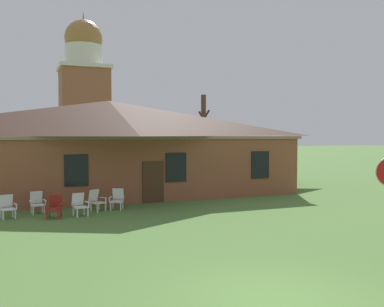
# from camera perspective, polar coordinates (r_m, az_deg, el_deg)

# --- Properties ---
(ground_plane) EXTENTS (200.00, 200.00, 0.00)m
(ground_plane) POSITION_cam_1_polar(r_m,az_deg,el_deg) (9.36, 11.15, -19.03)
(ground_plane) COLOR #517A38
(brick_building) EXTENTS (20.70, 10.40, 5.47)m
(brick_building) POSITION_cam_1_polar(r_m,az_deg,el_deg) (25.89, -11.11, 1.07)
(brick_building) COLOR brown
(brick_building) RESTS_ON ground
(dome_tower) EXTENTS (5.18, 5.18, 16.26)m
(dome_tower) POSITION_cam_1_polar(r_m,az_deg,el_deg) (46.02, -14.32, 7.32)
(dome_tower) COLOR #93563D
(dome_tower) RESTS_ON ground
(lawn_chair_by_porch) EXTENTS (0.73, 0.78, 0.96)m
(lawn_chair_by_porch) POSITION_cam_1_polar(r_m,az_deg,el_deg) (19.08, -23.64, -6.52)
(lawn_chair_by_porch) COLOR white
(lawn_chair_by_porch) RESTS_ON ground
(lawn_chair_near_door) EXTENTS (0.71, 0.75, 0.96)m
(lawn_chair_near_door) POSITION_cam_1_polar(r_m,az_deg,el_deg) (19.74, -20.15, -6.16)
(lawn_chair_near_door) COLOR white
(lawn_chair_near_door) RESTS_ON ground
(lawn_chair_left_end) EXTENTS (0.75, 0.80, 0.96)m
(lawn_chair_left_end) POSITION_cam_1_polar(r_m,az_deg,el_deg) (18.43, -18.02, -6.74)
(lawn_chair_left_end) COLOR maroon
(lawn_chair_left_end) RESTS_ON ground
(lawn_chair_middle) EXTENTS (0.73, 0.78, 0.96)m
(lawn_chair_middle) POSITION_cam_1_polar(r_m,az_deg,el_deg) (18.63, -14.92, -6.60)
(lawn_chair_middle) COLOR white
(lawn_chair_middle) RESTS_ON ground
(lawn_chair_right_end) EXTENTS (0.84, 0.86, 0.96)m
(lawn_chair_right_end) POSITION_cam_1_polar(r_m,az_deg,el_deg) (19.63, -12.77, -6.11)
(lawn_chair_right_end) COLOR silver
(lawn_chair_right_end) RESTS_ON ground
(lawn_chair_far_side) EXTENTS (0.80, 0.84, 0.96)m
(lawn_chair_far_side) POSITION_cam_1_polar(r_m,az_deg,el_deg) (19.85, -10.03, -5.99)
(lawn_chair_far_side) COLOR white
(lawn_chair_far_side) RESTS_ON ground
(bare_tree_beside_building) EXTENTS (1.29, 1.35, 6.32)m
(bare_tree_beside_building) POSITION_cam_1_polar(r_m,az_deg,el_deg) (30.75, 1.61, 2.36)
(bare_tree_beside_building) COLOR brown
(bare_tree_beside_building) RESTS_ON ground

